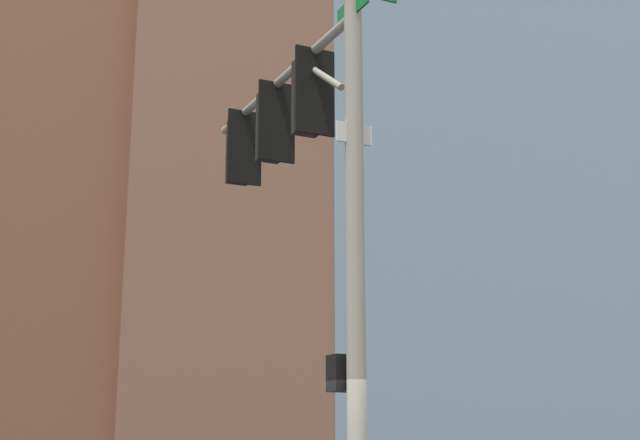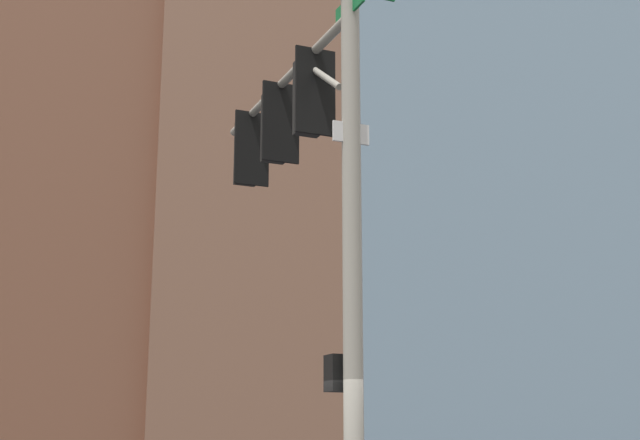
{
  "view_description": "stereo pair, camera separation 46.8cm",
  "coord_description": "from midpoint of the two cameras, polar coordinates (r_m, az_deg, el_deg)",
  "views": [
    {
      "loc": [
        -2.37,
        -8.96,
        1.86
      ],
      "look_at": [
        0.21,
        1.2,
        4.46
      ],
      "focal_mm": 50.2,
      "sensor_mm": 36.0,
      "label": 1
    },
    {
      "loc": [
        -1.92,
        -9.06,
        1.86
      ],
      "look_at": [
        0.21,
        1.2,
        4.46
      ],
      "focal_mm": 50.2,
      "sensor_mm": 36.0,
      "label": 2
    }
  ],
  "objects": [
    {
      "name": "building_glass_tower",
      "position": [
        61.09,
        12.54,
        11.57
      ],
      "size": [
        29.18,
        31.77,
        55.59
      ],
      "primitive_type": "cube",
      "color": "#7A99B2",
      "rests_on": "ground_plane"
    },
    {
      "name": "building_brick_farside",
      "position": [
        72.29,
        6.63,
        4.0
      ],
      "size": [
        21.69,
        18.75,
        47.97
      ],
      "primitive_type": "cube",
      "color": "brown",
      "rests_on": "ground_plane"
    },
    {
      "name": "signal_pole_assembly",
      "position": [
        11.51,
        0.04,
        3.15
      ],
      "size": [
        1.56,
        4.77,
        7.42
      ],
      "rotation": [
        0.0,
        0.0,
        1.77
      ],
      "color": "#9E998C",
      "rests_on": "ground_plane"
    },
    {
      "name": "building_brick_midblock",
      "position": [
        46.42,
        4.67,
        6.32
      ],
      "size": [
        23.43,
        15.12,
        35.76
      ],
      "primitive_type": "cube",
      "color": "#845B47",
      "rests_on": "ground_plane"
    }
  ]
}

